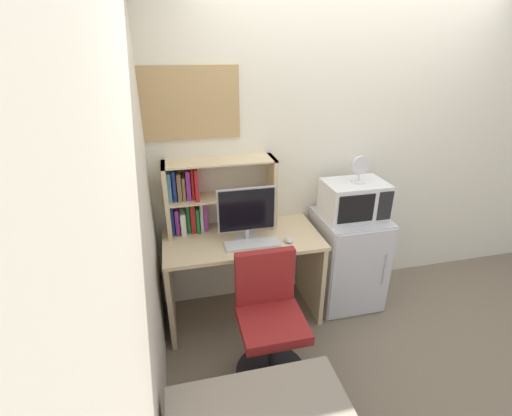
% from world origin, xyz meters
% --- Properties ---
extents(wall_back, '(6.40, 0.04, 2.60)m').
position_xyz_m(wall_back, '(0.40, 0.02, 1.30)').
color(wall_back, silver).
rests_on(wall_back, ground_plane).
extents(wall_left, '(0.04, 4.40, 2.60)m').
position_xyz_m(wall_left, '(-1.62, -1.60, 1.30)').
color(wall_left, silver).
rests_on(wall_left, ground_plane).
extents(desk, '(1.20, 0.60, 0.75)m').
position_xyz_m(desk, '(-0.95, -0.30, 0.52)').
color(desk, beige).
rests_on(desk, ground_plane).
extents(hutch_bookshelf, '(0.85, 0.23, 0.57)m').
position_xyz_m(hutch_bookshelf, '(-1.21, -0.10, 1.04)').
color(hutch_bookshelf, beige).
rests_on(hutch_bookshelf, desk).
extents(monitor, '(0.43, 0.19, 0.42)m').
position_xyz_m(monitor, '(-0.92, -0.35, 0.97)').
color(monitor, '#B7B7BC').
rests_on(monitor, desk).
extents(keyboard, '(0.40, 0.14, 0.02)m').
position_xyz_m(keyboard, '(-0.90, -0.44, 0.76)').
color(keyboard, silver).
rests_on(keyboard, desk).
extents(computer_mouse, '(0.06, 0.09, 0.03)m').
position_xyz_m(computer_mouse, '(-0.63, -0.45, 0.76)').
color(computer_mouse, silver).
rests_on(computer_mouse, desk).
extents(mini_fridge, '(0.54, 0.55, 0.82)m').
position_xyz_m(mini_fridge, '(-0.03, -0.29, 0.41)').
color(mini_fridge, silver).
rests_on(mini_fridge, ground_plane).
extents(microwave, '(0.48, 0.35, 0.29)m').
position_xyz_m(microwave, '(-0.03, -0.28, 0.97)').
color(microwave, silver).
rests_on(microwave, mini_fridge).
extents(desk_fan, '(0.14, 0.11, 0.22)m').
position_xyz_m(desk_fan, '(-0.01, -0.29, 1.23)').
color(desk_fan, silver).
rests_on(desk_fan, microwave).
extents(desk_chair, '(0.48, 0.48, 0.89)m').
position_xyz_m(desk_chair, '(-0.89, -0.90, 0.39)').
color(desk_chair, black).
rests_on(desk_chair, ground_plane).
extents(wall_corkboard, '(0.79, 0.02, 0.51)m').
position_xyz_m(wall_corkboard, '(-1.30, -0.01, 1.72)').
color(wall_corkboard, tan).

